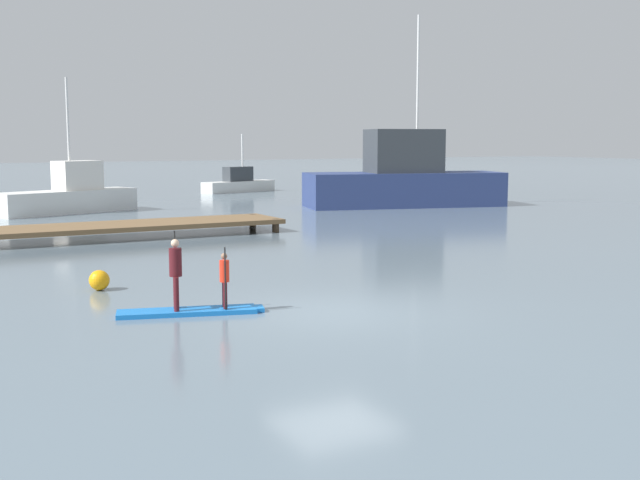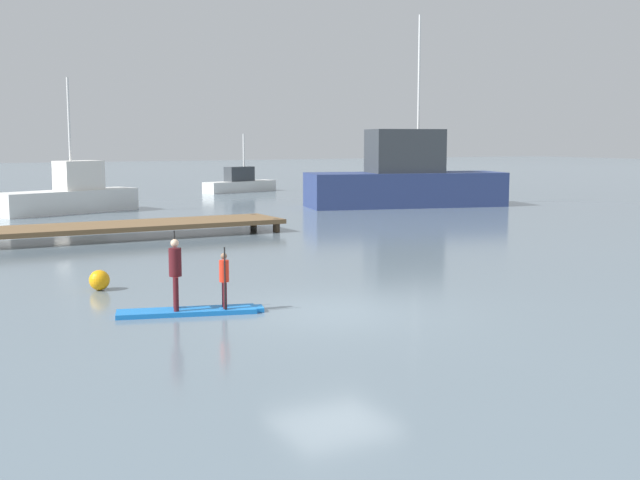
{
  "view_description": "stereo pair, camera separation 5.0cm",
  "coord_description": "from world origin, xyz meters",
  "px_view_note": "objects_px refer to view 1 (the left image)",
  "views": [
    {
      "loc": [
        -8.2,
        -14.33,
        3.66
      ],
      "look_at": [
        1.16,
        2.71,
        1.2
      ],
      "focal_mm": 44.42,
      "sensor_mm": 36.0,
      "label": 1
    },
    {
      "loc": [
        -8.16,
        -14.35,
        3.66
      ],
      "look_at": [
        1.16,
        2.71,
        1.2
      ],
      "focal_mm": 44.42,
      "sensor_mm": 36.0,
      "label": 2
    }
  ],
  "objects_px": {
    "paddler_adult": "(176,269)",
    "motor_boat_small_navy": "(69,195)",
    "paddleboard_near": "(191,311)",
    "fishing_boat_white_large": "(404,179)",
    "fishing_boat_green_midground": "(239,183)",
    "mooring_buoy_near": "(99,280)",
    "paddler_child_solo": "(225,277)"
  },
  "relations": [
    {
      "from": "paddler_adult",
      "to": "motor_boat_small_navy",
      "type": "distance_m",
      "value": 25.28
    },
    {
      "from": "paddleboard_near",
      "to": "paddler_adult",
      "type": "distance_m",
      "value": 0.96
    },
    {
      "from": "fishing_boat_white_large",
      "to": "fishing_boat_green_midground",
      "type": "relative_size",
      "value": 1.95
    },
    {
      "from": "fishing_boat_white_large",
      "to": "motor_boat_small_navy",
      "type": "distance_m",
      "value": 17.74
    },
    {
      "from": "paddleboard_near",
      "to": "mooring_buoy_near",
      "type": "distance_m",
      "value": 3.75
    },
    {
      "from": "fishing_boat_white_large",
      "to": "mooring_buoy_near",
      "type": "bearing_deg",
      "value": -140.94
    },
    {
      "from": "paddler_child_solo",
      "to": "fishing_boat_white_large",
      "type": "xyz_separation_m",
      "value": [
        18.93,
        20.6,
        0.73
      ]
    },
    {
      "from": "fishing_boat_green_midground",
      "to": "motor_boat_small_navy",
      "type": "height_order",
      "value": "motor_boat_small_navy"
    },
    {
      "from": "paddleboard_near",
      "to": "mooring_buoy_near",
      "type": "relative_size",
      "value": 6.2
    },
    {
      "from": "paddleboard_near",
      "to": "fishing_boat_green_midground",
      "type": "height_order",
      "value": "fishing_boat_green_midground"
    },
    {
      "from": "paddler_child_solo",
      "to": "fishing_boat_green_midground",
      "type": "xyz_separation_m",
      "value": [
        15.63,
        36.19,
        -0.15
      ]
    },
    {
      "from": "paddleboard_near",
      "to": "fishing_boat_white_large",
      "type": "distance_m",
      "value": 28.33
    },
    {
      "from": "mooring_buoy_near",
      "to": "fishing_boat_white_large",
      "type": "bearing_deg",
      "value": 39.06
    },
    {
      "from": "fishing_boat_white_large",
      "to": "mooring_buoy_near",
      "type": "height_order",
      "value": "fishing_boat_white_large"
    },
    {
      "from": "paddler_adult",
      "to": "mooring_buoy_near",
      "type": "relative_size",
      "value": 3.31
    },
    {
      "from": "paddler_adult",
      "to": "motor_boat_small_navy",
      "type": "xyz_separation_m",
      "value": [
        2.85,
        25.12,
        -0.08
      ]
    },
    {
      "from": "paddler_child_solo",
      "to": "mooring_buoy_near",
      "type": "relative_size",
      "value": 2.65
    },
    {
      "from": "paddler_child_solo",
      "to": "paddleboard_near",
      "type": "bearing_deg",
      "value": 162.5
    },
    {
      "from": "paddleboard_near",
      "to": "motor_boat_small_navy",
      "type": "xyz_separation_m",
      "value": [
        2.57,
        25.21,
        0.83
      ]
    },
    {
      "from": "mooring_buoy_near",
      "to": "paddler_adult",
      "type": "bearing_deg",
      "value": -77.37
    },
    {
      "from": "motor_boat_small_navy",
      "to": "paddleboard_near",
      "type": "bearing_deg",
      "value": -95.82
    },
    {
      "from": "paddler_adult",
      "to": "fishing_boat_white_large",
      "type": "height_order",
      "value": "fishing_boat_white_large"
    },
    {
      "from": "motor_boat_small_navy",
      "to": "mooring_buoy_near",
      "type": "distance_m",
      "value": 21.93
    },
    {
      "from": "paddler_child_solo",
      "to": "fishing_boat_green_midground",
      "type": "height_order",
      "value": "fishing_boat_green_midground"
    },
    {
      "from": "fishing_boat_white_large",
      "to": "fishing_boat_green_midground",
      "type": "distance_m",
      "value": 15.96
    },
    {
      "from": "fishing_boat_green_midground",
      "to": "fishing_boat_white_large",
      "type": "bearing_deg",
      "value": -78.04
    },
    {
      "from": "fishing_boat_green_midground",
      "to": "paddler_child_solo",
      "type": "bearing_deg",
      "value": -113.36
    },
    {
      "from": "paddleboard_near",
      "to": "mooring_buoy_near",
      "type": "xyz_separation_m",
      "value": [
        -1.06,
        3.59,
        0.2
      ]
    },
    {
      "from": "paddler_adult",
      "to": "paddler_child_solo",
      "type": "height_order",
      "value": "paddler_adult"
    },
    {
      "from": "mooring_buoy_near",
      "to": "paddler_child_solo",
      "type": "bearing_deg",
      "value": -65.26
    },
    {
      "from": "paddler_adult",
      "to": "mooring_buoy_near",
      "type": "xyz_separation_m",
      "value": [
        -0.78,
        3.5,
        -0.71
      ]
    },
    {
      "from": "paddler_adult",
      "to": "fishing_boat_green_midground",
      "type": "height_order",
      "value": "fishing_boat_green_midground"
    }
  ]
}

